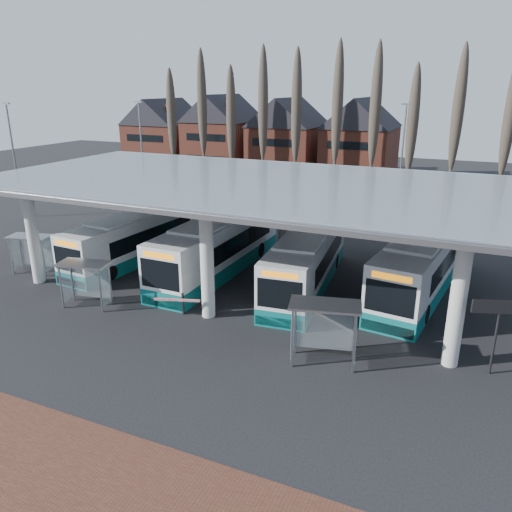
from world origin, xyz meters
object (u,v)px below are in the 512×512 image
at_px(bus_3, 422,264).
at_px(shelter_2, 325,319).
at_px(shelter_0, 32,245).
at_px(shelter_1, 86,274).
at_px(bus_0, 136,238).
at_px(bus_2, 307,260).
at_px(bus_1, 219,246).

xyz_separation_m(bus_3, shelter_2, (-2.97, -9.96, 0.36)).
height_order(shelter_0, shelter_1, shelter_1).
bearing_deg(shelter_1, bus_0, 95.09).
relative_size(bus_0, bus_3, 0.91).
bearing_deg(shelter_2, shelter_1, 164.58).
distance_m(bus_3, shelter_1, 19.09).
bearing_deg(shelter_1, bus_3, 18.34).
bearing_deg(shelter_2, bus_3, 60.02).
bearing_deg(bus_3, bus_2, -157.54).
bearing_deg(shelter_1, bus_1, 50.74).
distance_m(shelter_0, shelter_1, 7.42).
bearing_deg(bus_0, bus_1, 7.20).
relative_size(bus_0, shelter_0, 4.13).
relative_size(bus_1, bus_2, 1.05).
bearing_deg(shelter_0, bus_0, 31.38).
distance_m(bus_0, shelter_2, 17.68).
bearing_deg(bus_1, shelter_0, -154.73).
bearing_deg(bus_3, shelter_0, -156.96).
bearing_deg(shelter_0, bus_3, 2.43).
height_order(bus_3, shelter_1, bus_3).
height_order(bus_0, bus_2, bus_2).
bearing_deg(shelter_0, bus_2, 2.65).
xyz_separation_m(bus_0, shelter_2, (15.80, -7.91, 0.50)).
bearing_deg(shelter_2, bus_2, 99.73).
xyz_separation_m(bus_1, bus_3, (12.48, 1.74, -0.00)).
xyz_separation_m(bus_1, bus_2, (6.02, -0.05, -0.10)).
xyz_separation_m(bus_1, shelter_1, (-4.08, -7.74, 0.14)).
distance_m(bus_1, bus_3, 12.60).
relative_size(bus_2, shelter_2, 3.77).
distance_m(bus_1, shelter_0, 12.07).
height_order(shelter_1, shelter_2, shelter_2).
relative_size(bus_2, bus_3, 0.94).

